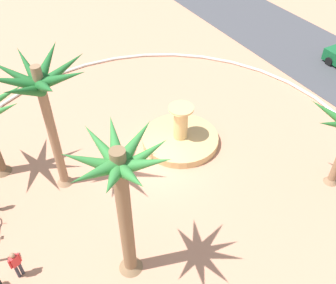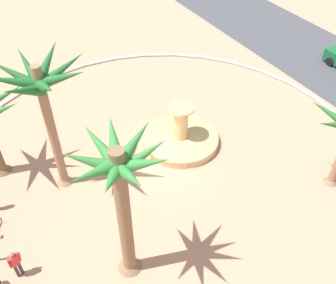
{
  "view_description": "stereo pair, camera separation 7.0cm",
  "coord_description": "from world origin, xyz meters",
  "px_view_note": "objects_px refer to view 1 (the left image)",
  "views": [
    {
      "loc": [
        13.44,
        -7.45,
        15.14
      ],
      "look_at": [
        -0.25,
        0.5,
        1.0
      ],
      "focal_mm": 41.23,
      "sensor_mm": 36.0,
      "label": 1
    },
    {
      "loc": [
        13.48,
        -7.39,
        15.14
      ],
      "look_at": [
        -0.25,
        0.5,
        1.0
      ],
      "focal_mm": 41.23,
      "sensor_mm": 36.0,
      "label": 2
    }
  ],
  "objects_px": {
    "palm_tree_near_fountain": "(122,185)",
    "person_cyclist_photo": "(16,263)",
    "fountain": "(180,138)",
    "palm_tree_far_side": "(42,93)"
  },
  "relations": [
    {
      "from": "palm_tree_near_fountain",
      "to": "person_cyclist_photo",
      "type": "height_order",
      "value": "palm_tree_near_fountain"
    },
    {
      "from": "fountain",
      "to": "palm_tree_near_fountain",
      "type": "relative_size",
      "value": 0.62
    },
    {
      "from": "palm_tree_far_side",
      "to": "fountain",
      "type": "bearing_deg",
      "value": 86.9
    },
    {
      "from": "person_cyclist_photo",
      "to": "palm_tree_far_side",
      "type": "bearing_deg",
      "value": 141.48
    },
    {
      "from": "palm_tree_near_fountain",
      "to": "palm_tree_far_side",
      "type": "relative_size",
      "value": 0.99
    },
    {
      "from": "palm_tree_near_fountain",
      "to": "person_cyclist_photo",
      "type": "xyz_separation_m",
      "value": [
        -2.02,
        -4.21,
        -4.42
      ]
    },
    {
      "from": "palm_tree_near_fountain",
      "to": "person_cyclist_photo",
      "type": "bearing_deg",
      "value": -115.68
    },
    {
      "from": "fountain",
      "to": "palm_tree_near_fountain",
      "type": "distance_m",
      "value": 9.79
    },
    {
      "from": "palm_tree_near_fountain",
      "to": "palm_tree_far_side",
      "type": "distance_m",
      "value": 6.31
    },
    {
      "from": "fountain",
      "to": "person_cyclist_photo",
      "type": "distance_m",
      "value": 10.98
    }
  ]
}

